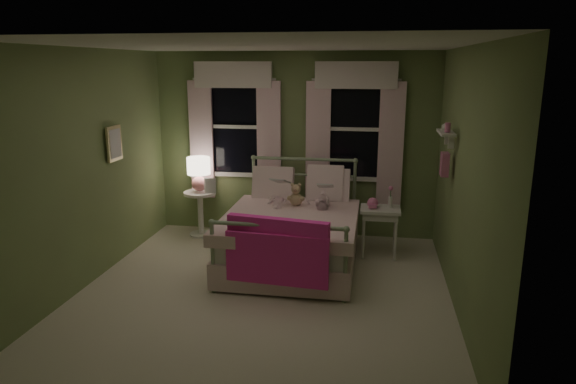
% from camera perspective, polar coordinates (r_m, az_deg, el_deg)
% --- Properties ---
extents(room_shell, '(4.20, 4.20, 4.20)m').
position_cam_1_polar(room_shell, '(5.31, -2.84, 1.79)').
color(room_shell, silver).
rests_on(room_shell, ground).
extents(bed, '(1.58, 2.04, 1.18)m').
position_cam_1_polar(bed, '(6.37, 0.56, -4.73)').
color(bed, white).
rests_on(bed, ground).
extents(pink_throw, '(1.10, 0.27, 0.71)m').
position_cam_1_polar(pink_throw, '(5.35, -1.22, -5.80)').
color(pink_throw, '#FF31AF').
rests_on(pink_throw, bed).
extents(child_left, '(0.30, 0.22, 0.74)m').
position_cam_1_polar(child_left, '(6.67, -1.27, 1.16)').
color(child_left, '#F7D1DD').
rests_on(child_left, bed).
extents(child_right, '(0.37, 0.32, 0.69)m').
position_cam_1_polar(child_right, '(6.60, 3.52, 0.77)').
color(child_right, '#F7D1DD').
rests_on(child_right, bed).
extents(book_left, '(0.22, 0.16, 0.26)m').
position_cam_1_polar(book_left, '(6.43, -1.69, 0.89)').
color(book_left, beige).
rests_on(book_left, child_left).
extents(book_right, '(0.20, 0.12, 0.26)m').
position_cam_1_polar(book_right, '(6.35, 3.27, 0.32)').
color(book_right, beige).
rests_on(book_right, child_right).
extents(teddy_bear, '(0.22, 0.18, 0.30)m').
position_cam_1_polar(teddy_bear, '(6.51, 0.90, -0.49)').
color(teddy_bear, tan).
rests_on(teddy_bear, bed).
extents(nightstand_left, '(0.46, 0.46, 0.65)m').
position_cam_1_polar(nightstand_left, '(7.49, -9.71, -1.69)').
color(nightstand_left, white).
rests_on(nightstand_left, ground).
extents(table_lamp, '(0.33, 0.33, 0.49)m').
position_cam_1_polar(table_lamp, '(7.37, -9.88, 2.32)').
color(table_lamp, pink).
rests_on(table_lamp, nightstand_left).
extents(book_nightstand, '(0.19, 0.24, 0.02)m').
position_cam_1_polar(book_nightstand, '(7.33, -9.26, -0.10)').
color(book_nightstand, beige).
rests_on(book_nightstand, nightstand_left).
extents(nightstand_right, '(0.50, 0.40, 0.64)m').
position_cam_1_polar(nightstand_right, '(6.64, 10.20, -2.58)').
color(nightstand_right, white).
rests_on(nightstand_right, ground).
extents(pink_toy, '(0.14, 0.18, 0.14)m').
position_cam_1_polar(pink_toy, '(6.59, 9.39, -1.24)').
color(pink_toy, pink).
rests_on(pink_toy, nightstand_right).
extents(bud_vase, '(0.06, 0.06, 0.28)m').
position_cam_1_polar(bud_vase, '(6.63, 11.32, -0.52)').
color(bud_vase, white).
rests_on(bud_vase, nightstand_right).
extents(window_left, '(1.34, 0.13, 1.96)m').
position_cam_1_polar(window_left, '(7.41, -5.95, 7.75)').
color(window_left, black).
rests_on(window_left, room_shell).
extents(window_right, '(1.34, 0.13, 1.96)m').
position_cam_1_polar(window_right, '(7.15, 7.42, 7.48)').
color(window_right, black).
rests_on(window_right, room_shell).
extents(wall_shelf, '(0.15, 0.50, 0.60)m').
position_cam_1_polar(wall_shelf, '(5.89, 17.10, 4.62)').
color(wall_shelf, white).
rests_on(wall_shelf, room_shell).
extents(framed_picture, '(0.03, 0.32, 0.42)m').
position_cam_1_polar(framed_picture, '(6.51, -18.73, 5.14)').
color(framed_picture, beige).
rests_on(framed_picture, room_shell).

